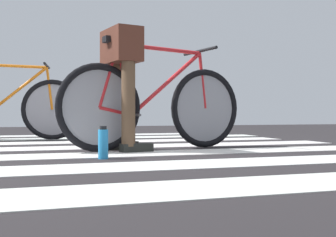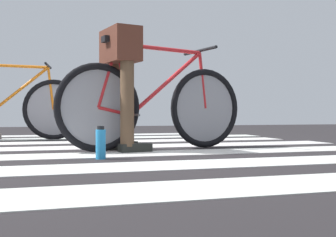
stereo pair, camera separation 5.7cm
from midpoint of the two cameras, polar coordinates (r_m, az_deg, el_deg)
ground at (r=3.66m, az=-13.12°, el=-4.37°), size 18.00×14.00×0.02m
crosswalk_markings at (r=3.96m, az=-12.79°, el=-3.82°), size 5.39×5.01×0.00m
bicycle_1_of_2 at (r=3.67m, az=-1.33°, el=1.84°), size 1.71×0.56×0.93m
cyclist_1_of_2 at (r=3.56m, az=-5.82°, el=6.13°), size 0.38×0.45×1.00m
bicycle_2_of_2 at (r=5.35m, az=-20.16°, el=1.42°), size 1.73×0.52×0.93m
water_bottle at (r=2.95m, az=-8.38°, el=-3.28°), size 0.07×0.07×0.22m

